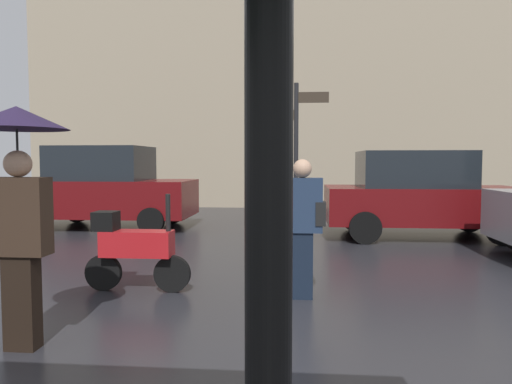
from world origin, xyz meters
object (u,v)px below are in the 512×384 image
at_px(parked_scooter, 134,248).
at_px(pedestrian_with_umbrella, 18,174).
at_px(parked_car_left, 419,194).
at_px(street_signpost, 296,151).
at_px(parked_car_right, 108,187).
at_px(pedestrian_with_bag, 303,220).

bearing_deg(parked_scooter, pedestrian_with_umbrella, -122.64).
relative_size(parked_scooter, parked_car_left, 0.33).
relative_size(pedestrian_with_umbrella, parked_car_left, 0.52).
xyz_separation_m(pedestrian_with_umbrella, parked_scooter, (0.33, 1.89, -0.98)).
bearing_deg(pedestrian_with_umbrella, street_signpost, 76.18).
distance_m(parked_scooter, parked_car_right, 6.19).
height_order(pedestrian_with_bag, street_signpost, street_signpost).
relative_size(parked_car_right, street_signpost, 1.35).
height_order(parked_car_right, street_signpost, street_signpost).
bearing_deg(street_signpost, pedestrian_with_bag, -88.07).
distance_m(pedestrian_with_bag, parked_car_left, 5.46).
bearing_deg(parked_car_right, parked_scooter, 128.12).
bearing_deg(pedestrian_with_bag, parked_car_left, 89.59).
height_order(parked_scooter, street_signpost, street_signpost).
distance_m(pedestrian_with_bag, street_signpost, 2.85).
xyz_separation_m(pedestrian_with_bag, street_signpost, (-0.09, 2.71, 0.87)).
distance_m(parked_car_left, parked_car_right, 7.33).
bearing_deg(street_signpost, parked_car_right, 147.11).
xyz_separation_m(parked_scooter, street_signpost, (2.03, 2.58, 1.26)).
bearing_deg(parked_car_left, parked_car_right, -16.24).
height_order(pedestrian_with_bag, parked_car_left, parked_car_left).
height_order(pedestrian_with_umbrella, pedestrian_with_bag, pedestrian_with_umbrella).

